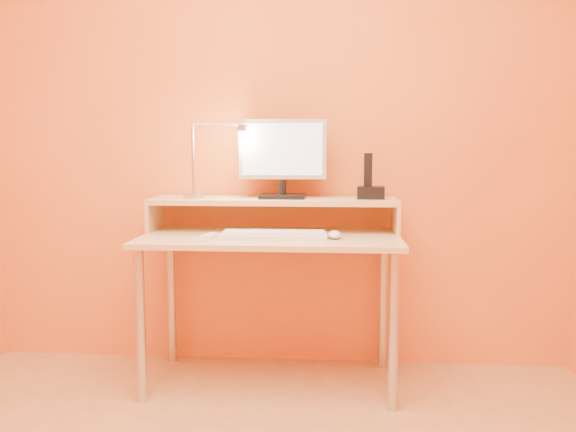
# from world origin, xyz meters

# --- Properties ---
(wall_back) EXTENTS (3.00, 0.04, 2.50)m
(wall_back) POSITION_xyz_m (0.00, 1.50, 1.25)
(wall_back) COLOR orange
(wall_back) RESTS_ON floor
(desk_leg_fl) EXTENTS (0.04, 0.04, 0.69)m
(desk_leg_fl) POSITION_xyz_m (-0.55, 0.93, 0.35)
(desk_leg_fl) COLOR #BCBCBC
(desk_leg_fl) RESTS_ON floor
(desk_leg_fr) EXTENTS (0.04, 0.04, 0.69)m
(desk_leg_fr) POSITION_xyz_m (0.55, 0.93, 0.35)
(desk_leg_fr) COLOR #BCBCBC
(desk_leg_fr) RESTS_ON floor
(desk_leg_bl) EXTENTS (0.04, 0.04, 0.69)m
(desk_leg_bl) POSITION_xyz_m (-0.55, 1.43, 0.35)
(desk_leg_bl) COLOR #BCBCBC
(desk_leg_bl) RESTS_ON floor
(desk_leg_br) EXTENTS (0.04, 0.04, 0.69)m
(desk_leg_br) POSITION_xyz_m (0.55, 1.43, 0.35)
(desk_leg_br) COLOR #BCBCBC
(desk_leg_br) RESTS_ON floor
(desk_lower) EXTENTS (1.20, 0.60, 0.02)m
(desk_lower) POSITION_xyz_m (0.00, 1.18, 0.71)
(desk_lower) COLOR tan
(desk_lower) RESTS_ON floor
(shelf_riser_left) EXTENTS (0.02, 0.30, 0.14)m
(shelf_riser_left) POSITION_xyz_m (-0.59, 1.33, 0.79)
(shelf_riser_left) COLOR tan
(shelf_riser_left) RESTS_ON desk_lower
(shelf_riser_right) EXTENTS (0.02, 0.30, 0.14)m
(shelf_riser_right) POSITION_xyz_m (0.59, 1.33, 0.79)
(shelf_riser_right) COLOR tan
(shelf_riser_right) RESTS_ON desk_lower
(desk_shelf) EXTENTS (1.20, 0.30, 0.02)m
(desk_shelf) POSITION_xyz_m (0.00, 1.33, 0.87)
(desk_shelf) COLOR tan
(desk_shelf) RESTS_ON desk_lower
(monitor_foot) EXTENTS (0.22, 0.16, 0.02)m
(monitor_foot) POSITION_xyz_m (0.04, 1.33, 0.89)
(monitor_foot) COLOR black
(monitor_foot) RESTS_ON desk_shelf
(monitor_neck) EXTENTS (0.04, 0.04, 0.07)m
(monitor_neck) POSITION_xyz_m (0.04, 1.33, 0.93)
(monitor_neck) COLOR black
(monitor_neck) RESTS_ON monitor_foot
(monitor_panel) EXTENTS (0.42, 0.05, 0.29)m
(monitor_panel) POSITION_xyz_m (0.04, 1.34, 1.12)
(monitor_panel) COLOR #BAB9BF
(monitor_panel) RESTS_ON monitor_neck
(monitor_back) EXTENTS (0.38, 0.03, 0.25)m
(monitor_back) POSITION_xyz_m (0.04, 1.36, 1.12)
(monitor_back) COLOR black
(monitor_back) RESTS_ON monitor_panel
(monitor_screen) EXTENTS (0.38, 0.02, 0.25)m
(monitor_screen) POSITION_xyz_m (0.04, 1.32, 1.12)
(monitor_screen) COLOR silver
(monitor_screen) RESTS_ON monitor_panel
(lamp_base) EXTENTS (0.10, 0.10, 0.02)m
(lamp_base) POSITION_xyz_m (-0.39, 1.30, 0.89)
(lamp_base) COLOR #BCBCBC
(lamp_base) RESTS_ON desk_shelf
(lamp_post) EXTENTS (0.01, 0.01, 0.33)m
(lamp_post) POSITION_xyz_m (-0.39, 1.30, 1.07)
(lamp_post) COLOR #BCBCBC
(lamp_post) RESTS_ON lamp_base
(lamp_arm) EXTENTS (0.24, 0.01, 0.01)m
(lamp_arm) POSITION_xyz_m (-0.27, 1.30, 1.24)
(lamp_arm) COLOR #BCBCBC
(lamp_arm) RESTS_ON lamp_post
(lamp_head) EXTENTS (0.04, 0.04, 0.03)m
(lamp_head) POSITION_xyz_m (-0.15, 1.30, 1.22)
(lamp_head) COLOR #BCBCBC
(lamp_head) RESTS_ON lamp_arm
(lamp_bulb) EXTENTS (0.03, 0.03, 0.00)m
(lamp_bulb) POSITION_xyz_m (-0.15, 1.30, 1.20)
(lamp_bulb) COLOR #FFEAC6
(lamp_bulb) RESTS_ON lamp_head
(phone_dock) EXTENTS (0.14, 0.11, 0.06)m
(phone_dock) POSITION_xyz_m (0.47, 1.33, 0.91)
(phone_dock) COLOR black
(phone_dock) RESTS_ON desk_shelf
(phone_handset) EXTENTS (0.04, 0.03, 0.16)m
(phone_handset) POSITION_xyz_m (0.46, 1.33, 1.02)
(phone_handset) COLOR black
(phone_handset) RESTS_ON phone_dock
(phone_led) EXTENTS (0.01, 0.00, 0.04)m
(phone_led) POSITION_xyz_m (0.52, 1.28, 0.91)
(phone_led) COLOR #2D3CFA
(phone_led) RESTS_ON phone_dock
(keyboard) EXTENTS (0.48, 0.16, 0.02)m
(keyboard) POSITION_xyz_m (0.02, 1.09, 0.73)
(keyboard) COLOR silver
(keyboard) RESTS_ON desk_lower
(mouse) EXTENTS (0.06, 0.11, 0.04)m
(mouse) POSITION_xyz_m (0.30, 1.10, 0.74)
(mouse) COLOR white
(mouse) RESTS_ON desk_lower
(remote_control) EXTENTS (0.09, 0.19, 0.02)m
(remote_control) POSITION_xyz_m (-0.27, 1.02, 0.73)
(remote_control) COLOR silver
(remote_control) RESTS_ON desk_lower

